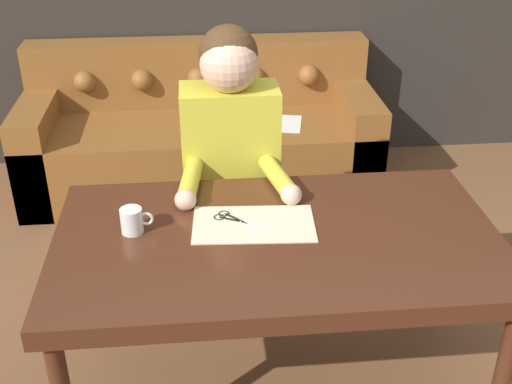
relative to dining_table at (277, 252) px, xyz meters
The scene contains 6 objects.
dining_table is the anchor object (origin of this frame).
couch 1.91m from the dining_table, 97.40° to the left, with size 2.12×0.82×0.85m.
person 0.61m from the dining_table, 101.68° to the left, with size 0.47×0.58×1.31m.
pattern_paper_main 0.13m from the dining_table, 135.29° to the left, with size 0.44×0.28×0.00m.
scissors 0.20m from the dining_table, 142.30° to the left, with size 0.21×0.18×0.01m.
mug 0.51m from the dining_table, behind, with size 0.11×0.08×0.09m.
Camera 1 is at (-0.11, -1.81, 1.93)m, focal length 45.00 mm.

